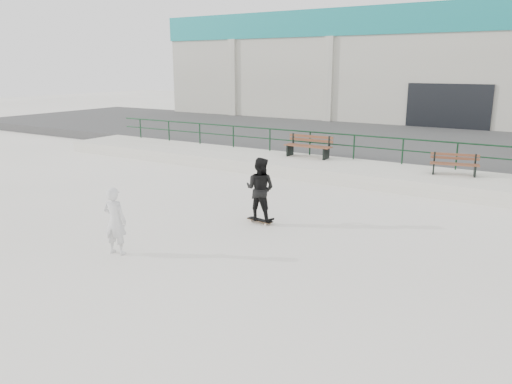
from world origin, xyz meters
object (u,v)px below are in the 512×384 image
Objects in this scene: bench_left at (309,146)px; seated_skater at (115,221)px; standing_skater at (260,189)px; bench_right at (454,164)px; skateboard at (260,220)px.

bench_left is 11.29m from seated_skater.
bench_left is 1.15× the size of standing_skater.
seated_skater is (-5.35, -10.82, -0.08)m from bench_right.
seated_skater is at bearing -87.32° from bench_left.
seated_skater is at bearing -128.32° from bench_right.
standing_skater is at bearing -74.02° from bench_left.
bench_right reaches higher than skateboard.
seated_skater is at bearing 61.33° from standing_skater.
skateboard is 0.90m from standing_skater.
standing_skater is at bearing -123.62° from seated_skater.
bench_left is 2.52× the size of skateboard.
bench_right is at bearing 68.79° from skateboard.
bench_right is 2.13× the size of skateboard.
seated_skater is (-1.61, -3.75, 0.72)m from skateboard.
bench_left reaches higher than bench_right.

